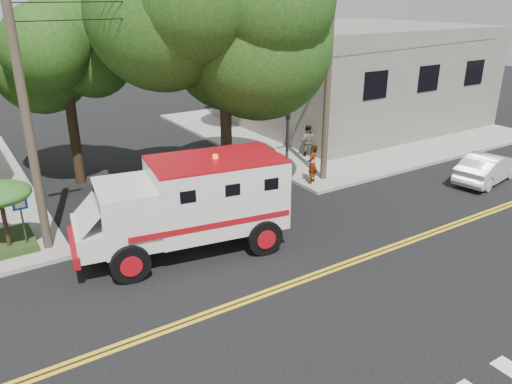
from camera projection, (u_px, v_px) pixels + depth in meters
ground at (293, 283)px, 14.66m from camera, size 100.00×100.00×0.00m
sidewalk_ne at (336, 125)px, 31.96m from camera, size 17.00×17.00×0.15m
building_right at (352, 74)px, 31.97m from camera, size 14.00×12.00×6.00m
utility_pole_left at (26, 117)px, 14.87m from camera, size 0.28×0.28×9.00m
utility_pole_right at (328, 81)px, 21.00m from camera, size 0.28×0.28×9.00m
tree_main at (238, 16)px, 17.82m from camera, size 6.08×5.70×9.85m
tree_left at (72, 51)px, 20.40m from camera, size 4.48×4.20×7.70m
tree_right at (256, 27)px, 29.17m from camera, size 4.80×4.50×8.20m
traffic_signal at (287, 146)px, 20.12m from camera, size 0.15×0.18×3.60m
accessibility_sign at (22, 215)px, 15.86m from camera, size 0.45×0.10×2.02m
armored_truck at (191, 201)px, 15.98m from camera, size 7.05×3.61×3.07m
parked_sedan at (487, 168)px, 22.39m from camera, size 4.21×2.14×1.32m
pedestrian_a at (312, 164)px, 21.76m from camera, size 0.75×0.68×1.73m
pedestrian_b at (307, 141)px, 25.47m from camera, size 0.98×0.96×1.59m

